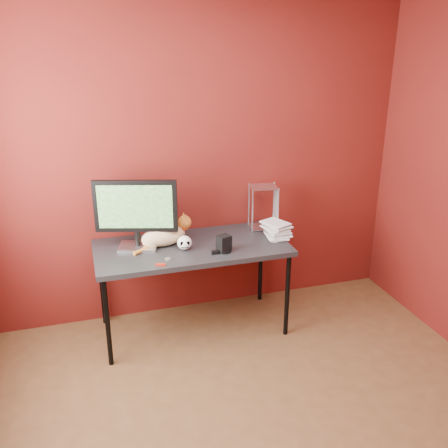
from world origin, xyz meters
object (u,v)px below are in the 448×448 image
object	(u,v)px
book_stack	(270,158)
skull_mug	(185,243)
desk	(192,251)
cat	(165,235)
speaker	(224,244)
monitor	(136,211)

from	to	relation	value
book_stack	skull_mug	bearing A→B (deg)	-176.14
desk	book_stack	size ratio (longest dim) A/B	1.15
desk	cat	size ratio (longest dim) A/B	3.07
book_stack	speaker	bearing A→B (deg)	-158.03
monitor	book_stack	world-z (taller)	book_stack
desk	skull_mug	world-z (taller)	skull_mug
skull_mug	book_stack	size ratio (longest dim) A/B	0.09
cat	skull_mug	size ratio (longest dim) A/B	4.27
skull_mug	speaker	world-z (taller)	speaker
cat	speaker	world-z (taller)	cat
desk	speaker	xyz separation A→B (m)	(0.21, -0.18, 0.11)
monitor	cat	bearing A→B (deg)	14.83
cat	monitor	bearing A→B (deg)	168.98
speaker	skull_mug	bearing A→B (deg)	136.99
skull_mug	monitor	bearing A→B (deg)	166.61
cat	book_stack	world-z (taller)	book_stack
monitor	cat	distance (m)	0.30
desk	book_stack	distance (m)	0.95
book_stack	monitor	bearing A→B (deg)	175.10
desk	monitor	size ratio (longest dim) A/B	2.45
desk	book_stack	xyz separation A→B (m)	(0.63, -0.01, 0.70)
monitor	speaker	distance (m)	0.71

